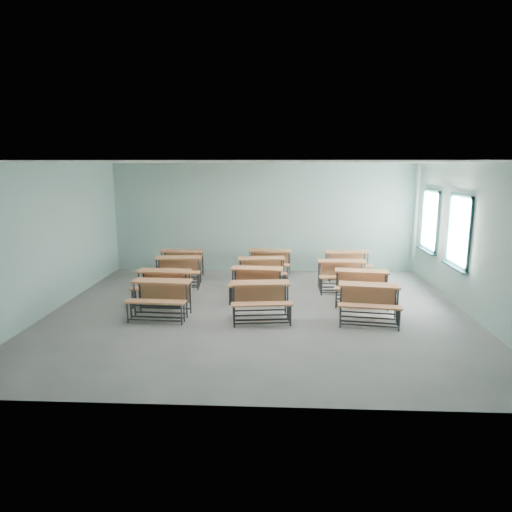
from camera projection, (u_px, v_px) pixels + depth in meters
The scene contains 13 objects.
room at pixel (262, 239), 9.68m from camera, with size 9.04×8.04×3.24m.
desk_unit_r0c0 at pixel (161, 293), 9.54m from camera, with size 1.26×0.88×0.76m.
desk_unit_r0c1 at pixel (261, 295), 9.39m from camera, with size 1.31×0.96×0.76m.
desk_unit_r0c2 at pixel (369, 297), 9.23m from camera, with size 1.32×0.97×0.76m.
desk_unit_r1c0 at pixel (163, 282), 10.47m from camera, with size 1.27×0.89×0.76m.
desk_unit_r1c1 at pixel (257, 279), 10.72m from camera, with size 1.27×0.90×0.76m.
desk_unit_r1c2 at pixel (362, 282), 10.45m from camera, with size 1.31×0.96×0.76m.
desk_unit_r2c0 at pixel (178, 267), 12.03m from camera, with size 1.27×0.90×0.76m.
desk_unit_r2c1 at pixel (262, 268), 11.91m from camera, with size 1.31×0.97×0.76m.
desk_unit_r2c2 at pixel (342, 271), 11.55m from camera, with size 1.23×0.84×0.76m.
desk_unit_r3c0 at pixel (181, 260), 12.93m from camera, with size 1.25×0.87×0.76m.
desk_unit_r3c1 at pixel (270, 259), 12.99m from camera, with size 1.29×0.94×0.76m.
desk_unit_r3c2 at pixel (347, 261), 12.80m from camera, with size 1.26×0.88×0.76m.
Camera 1 is at (0.42, -9.52, 3.14)m, focal length 32.00 mm.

